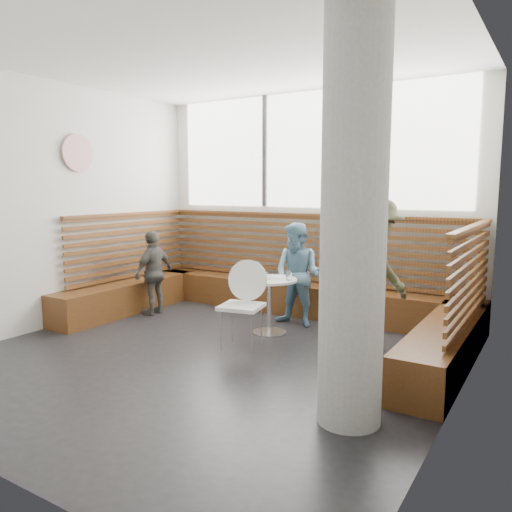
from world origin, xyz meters
The scene contains 15 objects.
room centered at (0.00, 0.00, 1.60)m, with size 5.00×5.00×3.20m.
booth centered at (0.00, 1.77, 0.41)m, with size 5.00×2.50×1.44m.
concrete_column centered at (1.85, -0.60, 1.60)m, with size 0.50×0.50×3.20m, color gray.
wall_art centered at (-2.46, 0.40, 2.30)m, with size 0.50×0.50×0.03m, color white.
cafe_table centered at (0.11, 1.15, 0.51)m, with size 0.69×0.69×0.71m.
cafe_chair centered at (0.13, 0.55, 0.59)m, with size 0.48×0.47×1.00m.
adult_man centered at (1.45, 1.06, 0.87)m, with size 1.13×0.65×1.74m, color #444830.
child_back centered at (0.24, 1.67, 0.69)m, with size 0.67×0.52×1.38m, color #618DA9.
child_left centered at (-1.82, 1.12, 0.61)m, with size 0.71×0.30×1.22m, color #4D4D46.
plate_near centered at (0.02, 1.24, 0.71)m, with size 0.20×0.20×0.01m, color white.
plate_far centered at (0.18, 1.25, 0.71)m, with size 0.18×0.18×0.01m, color white.
glass_left centered at (-0.06, 1.05, 0.76)m, with size 0.07×0.07×0.11m, color white.
glass_mid centered at (0.14, 1.05, 0.76)m, with size 0.07×0.07×0.11m, color white.
glass_right centered at (0.35, 1.20, 0.76)m, with size 0.08×0.08×0.12m, color white.
menu_card centered at (0.18, 0.97, 0.71)m, with size 0.19×0.13×0.00m, color #A5C64C.
Camera 1 is at (3.19, -4.16, 1.83)m, focal length 35.00 mm.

